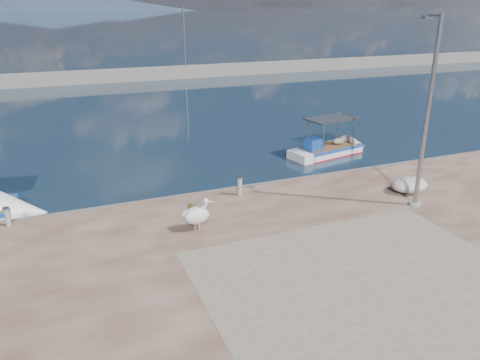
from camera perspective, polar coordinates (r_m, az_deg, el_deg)
name	(u,v)px	position (r m, az deg, el deg)	size (l,w,h in m)	color
ground	(283,254)	(15.76, 5.24, -8.98)	(1400.00, 1400.00, 0.00)	#162635
quay_patch	(364,281)	(13.82, 14.88, -11.84)	(9.00, 7.00, 0.01)	gray
breakwater	(113,76)	(53.00, -15.17, 12.19)	(120.00, 2.20, 7.50)	gray
mountains	(48,3)	(662.21, -22.38, 19.37)	(370.00, 280.00, 22.00)	#28384C
boat_right	(329,151)	(26.24, 10.77, 3.48)	(5.16, 2.54, 2.38)	white
pelican	(197,215)	(16.01, -5.24, -4.25)	(1.22, 0.87, 1.17)	tan
lamp_post	(426,121)	(18.33, 21.73, 6.67)	(0.44, 0.96, 7.00)	gray
bollard_near	(240,185)	(18.85, -0.03, -0.65)	(0.26, 0.26, 0.78)	gray
bollard_far	(7,216)	(18.19, -26.51, -3.93)	(0.23, 0.23, 0.69)	gray
potted_plant	(191,207)	(17.44, -5.95, -3.34)	(0.38, 0.33, 0.42)	#33722D
net_pile_d	(409,185)	(20.47, 19.94, -0.56)	(1.58, 1.19, 0.59)	beige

